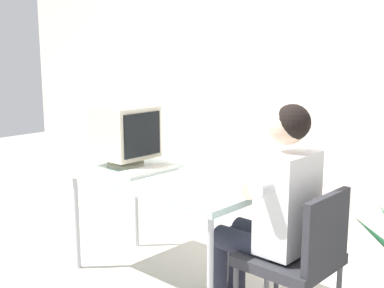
% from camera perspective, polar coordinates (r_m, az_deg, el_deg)
% --- Properties ---
extents(ground_plane, '(12.00, 12.00, 0.00)m').
position_cam_1_polar(ground_plane, '(3.56, -2.85, -15.24)').
color(ground_plane, '#B2ADA3').
extents(wall_back, '(8.00, 0.10, 3.00)m').
position_cam_1_polar(wall_back, '(4.13, 14.18, 9.70)').
color(wall_back, beige).
rests_on(wall_back, ground_plane).
extents(desk, '(1.36, 0.68, 0.73)m').
position_cam_1_polar(desk, '(3.31, -2.96, -4.62)').
color(desk, '#B7B7BC').
rests_on(desk, ground_plane).
extents(crt_monitor, '(0.37, 0.38, 0.43)m').
position_cam_1_polar(crt_monitor, '(3.60, -7.56, 1.29)').
color(crt_monitor, beige).
rests_on(crt_monitor, desk).
extents(keyboard, '(0.17, 0.44, 0.03)m').
position_cam_1_polar(keyboard, '(3.40, -5.01, -3.03)').
color(keyboard, silver).
rests_on(keyboard, desk).
extents(office_chair, '(0.47, 0.47, 0.83)m').
position_cam_1_polar(office_chair, '(2.84, 12.06, -12.02)').
color(office_chair, '#4C4C51').
rests_on(office_chair, ground_plane).
extents(person_seated, '(0.69, 0.55, 1.28)m').
position_cam_1_polar(person_seated, '(2.85, 8.96, -7.07)').
color(person_seated, silver).
rests_on(person_seated, ground_plane).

